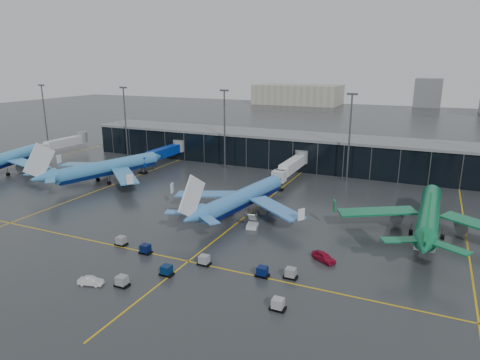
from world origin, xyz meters
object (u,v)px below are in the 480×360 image
at_px(airliner_aer_lingus, 430,202).
at_px(airliner_klm_west, 1,152).
at_px(airliner_klm_near, 243,187).
at_px(service_van_white, 91,281).
at_px(airliner_arkefly, 108,159).
at_px(mobile_airstair, 252,224).
at_px(baggage_carts, 195,268).
at_px(service_van_red, 324,257).

bearing_deg(airliner_aer_lingus, airliner_klm_west, -178.05).
xyz_separation_m(airliner_klm_west, airliner_aer_lingus, (122.49, 2.12, -0.25)).
bearing_deg(airliner_klm_near, service_van_white, -92.86).
distance_m(airliner_arkefly, airliner_aer_lingus, 86.19).
xyz_separation_m(airliner_arkefly, airliner_klm_near, (47.04, -9.13, -0.50)).
height_order(airliner_aer_lingus, mobile_airstair, airliner_aer_lingus).
bearing_deg(baggage_carts, airliner_aer_lingus, 44.70).
bearing_deg(service_van_white, baggage_carts, -65.12).
relative_size(airliner_klm_west, airliner_arkefly, 1.02).
relative_size(airliner_klm_near, baggage_carts, 1.10).
height_order(airliner_klm_near, service_van_white, airliner_klm_near).
xyz_separation_m(airliner_arkefly, baggage_carts, (51.48, -38.76, -5.95)).
relative_size(airliner_arkefly, service_van_red, 9.17).
xyz_separation_m(airliner_klm_west, baggage_carts, (87.90, -32.12, -6.07)).
bearing_deg(airliner_arkefly, airliner_klm_near, 5.29).
height_order(baggage_carts, service_van_red, baggage_carts).
bearing_deg(baggage_carts, airliner_klm_near, 98.52).
height_order(airliner_arkefly, service_van_white, airliner_arkefly).
relative_size(mobile_airstair, service_van_red, 0.76).
bearing_deg(airliner_aer_lingus, airliner_arkefly, 177.95).
bearing_deg(airliner_arkefly, baggage_carts, -20.70).
bearing_deg(service_van_red, baggage_carts, 157.25).
bearing_deg(service_van_white, airliner_arkefly, 23.53).
relative_size(airliner_arkefly, airliner_klm_near, 1.08).
relative_size(airliner_arkefly, service_van_white, 10.94).
bearing_deg(service_van_red, airliner_klm_west, 112.18).
xyz_separation_m(airliner_klm_west, mobile_airstair, (88.79, -9.84, -6.06)).
height_order(service_van_red, service_van_white, service_van_red).
bearing_deg(service_van_white, mobile_airstair, -37.21).
height_order(mobile_airstair, service_van_white, mobile_airstair).
bearing_deg(airliner_klm_west, mobile_airstair, -21.10).
bearing_deg(baggage_carts, airliner_klm_west, 159.93).
xyz_separation_m(baggage_carts, mobile_airstair, (0.89, 22.28, 0.01)).
bearing_deg(mobile_airstair, service_van_white, -125.32).
height_order(airliner_klm_near, service_van_red, airliner_klm_near).
bearing_deg(service_van_white, airliner_aer_lingus, -61.25).
height_order(airliner_aer_lingus, service_van_white, airliner_aer_lingus).
bearing_deg(mobile_airstair, airliner_arkefly, 149.78).
bearing_deg(airliner_arkefly, service_van_white, -35.54).
bearing_deg(airliner_aer_lingus, airliner_klm_near, -172.31).
distance_m(airliner_aer_lingus, service_van_white, 65.40).
bearing_deg(airliner_klm_near, airliner_aer_lingus, 15.55).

